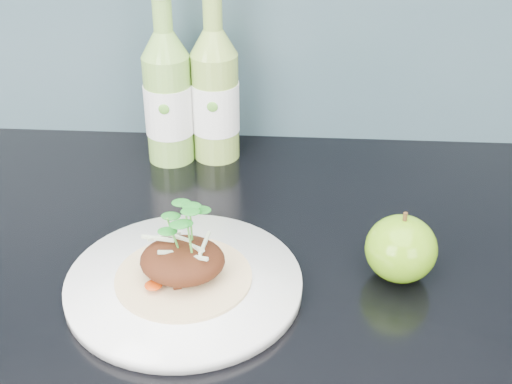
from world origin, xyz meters
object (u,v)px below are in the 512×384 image
cider_bottle_left (168,98)px  green_apple (401,249)px  dinner_plate (184,284)px  cider_bottle_right (215,95)px

cider_bottle_left → green_apple: bearing=-24.3°
dinner_plate → green_apple: (0.25, 0.04, 0.03)m
cider_bottle_right → dinner_plate: bearing=-77.2°
green_apple → cider_bottle_left: (-0.32, 0.28, 0.06)m
cider_bottle_left → cider_bottle_right: 0.07m
cider_bottle_left → cider_bottle_right: bearing=27.4°
dinner_plate → green_apple: bearing=9.5°
green_apple → cider_bottle_left: cider_bottle_left is taller
dinner_plate → cider_bottle_right: (0.00, 0.33, 0.09)m
dinner_plate → cider_bottle_right: size_ratio=1.35×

